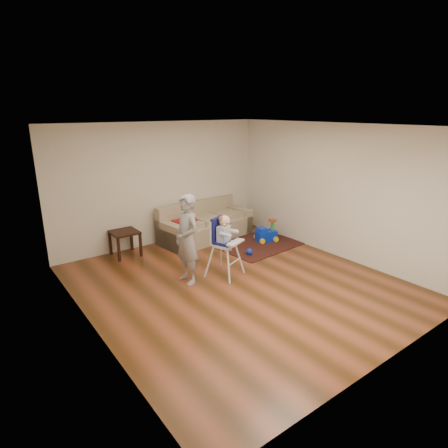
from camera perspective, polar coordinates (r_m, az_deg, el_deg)
ground at (r=6.70m, az=2.06°, el=-9.02°), size 5.50×5.50×0.00m
room_envelope at (r=6.52m, az=-0.66°, el=7.63°), size 5.04×5.52×2.72m
sofa at (r=8.77m, az=-2.73°, el=0.43°), size 2.33×1.17×0.86m
side_table at (r=8.08m, az=-14.81°, el=-2.87°), size 0.53×0.53×0.53m
area_rug at (r=8.53m, az=5.23°, el=-3.12°), size 1.88×1.47×0.01m
ride_on_toy at (r=8.70m, az=6.46°, el=-0.97°), size 0.53×0.44×0.50m
toy_ball at (r=7.89m, az=3.90°, el=-4.23°), size 0.13×0.13×0.13m
high_chair at (r=6.80m, az=0.08°, el=-3.49°), size 0.70×0.70×1.16m
adult at (r=6.49m, az=-5.65°, el=-2.38°), size 0.38×0.58×1.59m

